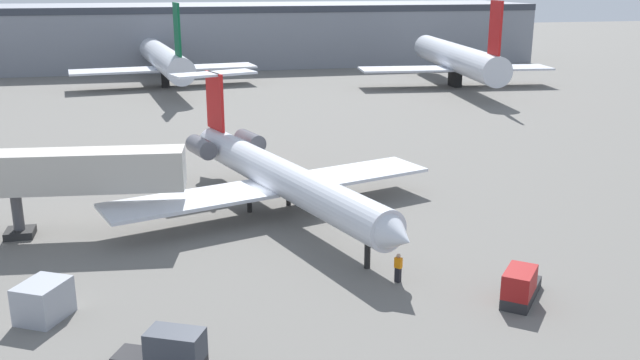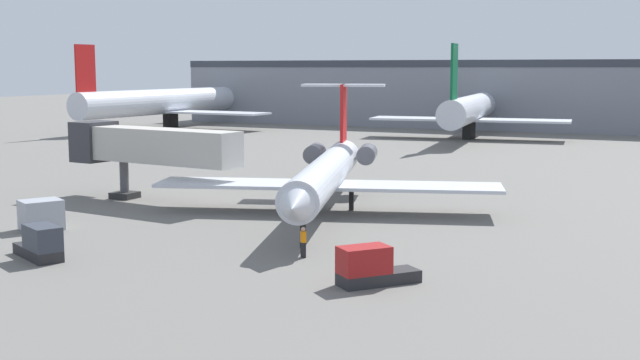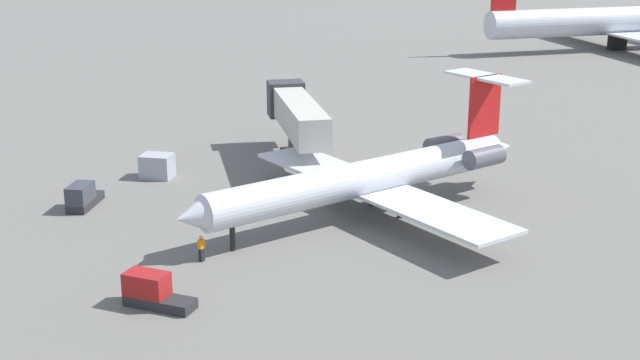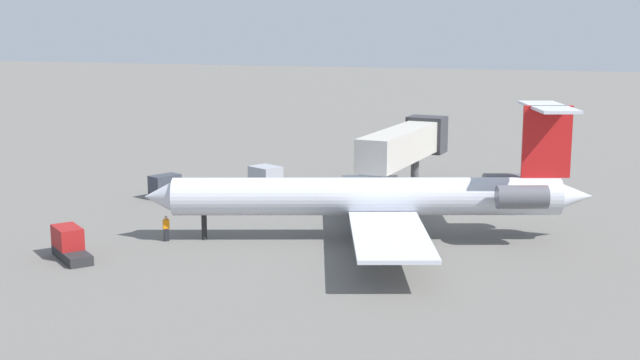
{
  "view_description": "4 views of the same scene",
  "coord_description": "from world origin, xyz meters",
  "px_view_note": "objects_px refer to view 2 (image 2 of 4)",
  "views": [
    {
      "loc": [
        -6.54,
        -46.53,
        16.34
      ],
      "look_at": [
        3.52,
        -1.82,
        2.98
      ],
      "focal_mm": 38.95,
      "sensor_mm": 36.0,
      "label": 1
    },
    {
      "loc": [
        25.26,
        -51.91,
        10.3
      ],
      "look_at": [
        0.6,
        -0.22,
        2.43
      ],
      "focal_mm": 46.24,
      "sensor_mm": 36.0,
      "label": 2
    },
    {
      "loc": [
        55.15,
        -20.93,
        20.95
      ],
      "look_at": [
        -1.46,
        -2.7,
        2.25
      ],
      "focal_mm": 48.42,
      "sensor_mm": 36.0,
      "label": 3
    },
    {
      "loc": [
        53.85,
        13.35,
        14.35
      ],
      "look_at": [
        -0.69,
        -4.04,
        3.47
      ],
      "focal_mm": 47.36,
      "sensor_mm": 36.0,
      "label": 4
    }
  ],
  "objects_px": {
    "ground_crew_marshaller": "(303,242)",
    "parked_airliner_west_mid": "(469,110)",
    "cargo_container_uld": "(41,215)",
    "regional_jet": "(328,171)",
    "baggage_tug_trailing": "(371,268)",
    "parked_airliner_west_end": "(169,102)",
    "baggage_tug_lead": "(41,244)",
    "jet_bridge": "(144,146)"
  },
  "relations": [
    {
      "from": "jet_bridge",
      "to": "baggage_tug_trailing",
      "type": "xyz_separation_m",
      "value": [
        25.2,
        -15.65,
        -3.45
      ]
    },
    {
      "from": "ground_crew_marshaller",
      "to": "cargo_container_uld",
      "type": "height_order",
      "value": "cargo_container_uld"
    },
    {
      "from": "baggage_tug_trailing",
      "to": "baggage_tug_lead",
      "type": "bearing_deg",
      "value": -171.32
    },
    {
      "from": "ground_crew_marshaller",
      "to": "parked_airliner_west_end",
      "type": "relative_size",
      "value": 0.04
    },
    {
      "from": "baggage_tug_trailing",
      "to": "cargo_container_uld",
      "type": "height_order",
      "value": "cargo_container_uld"
    },
    {
      "from": "regional_jet",
      "to": "baggage_tug_lead",
      "type": "relative_size",
      "value": 6.85
    },
    {
      "from": "ground_crew_marshaller",
      "to": "baggage_tug_lead",
      "type": "bearing_deg",
      "value": -152.87
    },
    {
      "from": "regional_jet",
      "to": "ground_crew_marshaller",
      "type": "height_order",
      "value": "regional_jet"
    },
    {
      "from": "cargo_container_uld",
      "to": "regional_jet",
      "type": "bearing_deg",
      "value": 44.65
    },
    {
      "from": "baggage_tug_trailing",
      "to": "parked_airliner_west_end",
      "type": "bearing_deg",
      "value": 130.81
    },
    {
      "from": "jet_bridge",
      "to": "baggage_tug_trailing",
      "type": "relative_size",
      "value": 3.91
    },
    {
      "from": "baggage_tug_lead",
      "to": "cargo_container_uld",
      "type": "bearing_deg",
      "value": 133.83
    },
    {
      "from": "parked_airliner_west_mid",
      "to": "regional_jet",
      "type": "bearing_deg",
      "value": -83.61
    },
    {
      "from": "baggage_tug_trailing",
      "to": "parked_airliner_west_mid",
      "type": "relative_size",
      "value": 0.12
    },
    {
      "from": "regional_jet",
      "to": "baggage_tug_lead",
      "type": "bearing_deg",
      "value": -111.54
    },
    {
      "from": "regional_jet",
      "to": "baggage_tug_trailing",
      "type": "bearing_deg",
      "value": -59.18
    },
    {
      "from": "jet_bridge",
      "to": "ground_crew_marshaller",
      "type": "height_order",
      "value": "jet_bridge"
    },
    {
      "from": "parked_airliner_west_end",
      "to": "parked_airliner_west_mid",
      "type": "relative_size",
      "value": 1.3
    },
    {
      "from": "baggage_tug_trailing",
      "to": "cargo_container_uld",
      "type": "relative_size",
      "value": 1.27
    },
    {
      "from": "parked_airliner_west_mid",
      "to": "ground_crew_marshaller",
      "type": "bearing_deg",
      "value": -81.21
    },
    {
      "from": "parked_airliner_west_end",
      "to": "baggage_tug_lead",
      "type": "bearing_deg",
      "value": -58.28
    },
    {
      "from": "jet_bridge",
      "to": "parked_airliner_west_mid",
      "type": "bearing_deg",
      "value": 83.06
    },
    {
      "from": "jet_bridge",
      "to": "cargo_container_uld",
      "type": "height_order",
      "value": "jet_bridge"
    },
    {
      "from": "ground_crew_marshaller",
      "to": "cargo_container_uld",
      "type": "distance_m",
      "value": 18.6
    },
    {
      "from": "regional_jet",
      "to": "parked_airliner_west_mid",
      "type": "height_order",
      "value": "parked_airliner_west_mid"
    },
    {
      "from": "jet_bridge",
      "to": "baggage_tug_trailing",
      "type": "distance_m",
      "value": 29.86
    },
    {
      "from": "baggage_tug_trailing",
      "to": "parked_airliner_west_end",
      "type": "xyz_separation_m",
      "value": [
        -69.58,
        80.56,
        3.57
      ]
    },
    {
      "from": "jet_bridge",
      "to": "parked_airliner_west_mid",
      "type": "distance_m",
      "value": 65.29
    },
    {
      "from": "baggage_tug_trailing",
      "to": "parked_airliner_west_end",
      "type": "distance_m",
      "value": 106.51
    },
    {
      "from": "baggage_tug_lead",
      "to": "baggage_tug_trailing",
      "type": "relative_size",
      "value": 1.06
    },
    {
      "from": "regional_jet",
      "to": "cargo_container_uld",
      "type": "xyz_separation_m",
      "value": [
        -13.83,
        -13.66,
        -2.01
      ]
    },
    {
      "from": "jet_bridge",
      "to": "parked_airliner_west_end",
      "type": "bearing_deg",
      "value": 124.36
    },
    {
      "from": "jet_bridge",
      "to": "baggage_tug_trailing",
      "type": "height_order",
      "value": "jet_bridge"
    },
    {
      "from": "cargo_container_uld",
      "to": "parked_airliner_west_mid",
      "type": "relative_size",
      "value": 0.09
    },
    {
      "from": "ground_crew_marshaller",
      "to": "parked_airliner_west_mid",
      "type": "bearing_deg",
      "value": 98.79
    },
    {
      "from": "baggage_tug_trailing",
      "to": "cargo_container_uld",
      "type": "xyz_separation_m",
      "value": [
        -24.04,
        3.47,
        0.12
      ]
    },
    {
      "from": "regional_jet",
      "to": "ground_crew_marshaller",
      "type": "relative_size",
      "value": 17.07
    },
    {
      "from": "baggage_tug_lead",
      "to": "parked_airliner_west_end",
      "type": "xyz_separation_m",
      "value": [
        -51.51,
        83.32,
        3.57
      ]
    },
    {
      "from": "regional_jet",
      "to": "jet_bridge",
      "type": "bearing_deg",
      "value": -174.39
    },
    {
      "from": "parked_airliner_west_end",
      "to": "ground_crew_marshaller",
      "type": "bearing_deg",
      "value": -50.16
    },
    {
      "from": "regional_jet",
      "to": "baggage_tug_lead",
      "type": "distance_m",
      "value": 21.48
    },
    {
      "from": "regional_jet",
      "to": "parked_airliner_west_end",
      "type": "xyz_separation_m",
      "value": [
        -59.36,
        63.44,
        1.44
      ]
    }
  ]
}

